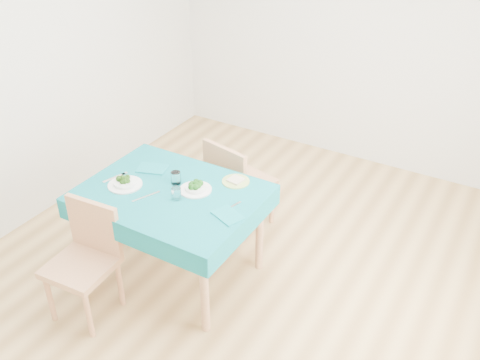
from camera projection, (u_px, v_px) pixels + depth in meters
The scene contains 16 objects.
room_shell at pixel (240, 117), 3.57m from camera, with size 4.02×4.52×2.73m.
table at pixel (174, 234), 4.06m from camera, with size 1.28×0.97×0.76m, color #0A656D.
chair_near at pixel (78, 255), 3.62m from camera, with size 0.42×0.46×1.06m, color tan.
chair_far at pixel (242, 168), 4.52m from camera, with size 0.46×0.50×1.15m, color tan.
bowl_near at pixel (125, 181), 3.92m from camera, with size 0.25×0.25×0.08m, color white, non-canonical shape.
bowl_far at pixel (195, 186), 3.86m from camera, with size 0.24×0.24×0.07m, color white, non-canonical shape.
fork_near at pixel (114, 178), 4.03m from camera, with size 0.03×0.19×0.00m, color silver.
knife_near at pixel (146, 196), 3.81m from camera, with size 0.02×0.22×0.00m, color silver.
fork_far at pixel (188, 188), 3.90m from camera, with size 0.02×0.16×0.00m, color silver.
knife_far at pixel (229, 208), 3.69m from camera, with size 0.02×0.22×0.00m, color silver.
napkin_near at pixel (152, 169), 4.13m from camera, with size 0.22×0.15×0.01m, color #0E7179.
napkin_far at pixel (228, 215), 3.60m from camera, with size 0.21×0.14×0.01m, color #0E7179.
tumbler_center at pixel (176, 178), 3.94m from camera, with size 0.07×0.07×0.09m, color white.
tumbler_side at pixel (176, 194), 3.76m from camera, with size 0.07×0.07×0.09m, color white.
side_plate at pixel (236, 181), 3.98m from camera, with size 0.21×0.21×0.01m, color #A7C15E.
bread_slice at pixel (236, 180), 3.97m from camera, with size 0.10×0.10×0.02m, color beige.
Camera 1 is at (1.66, -2.81, 2.86)m, focal length 40.00 mm.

